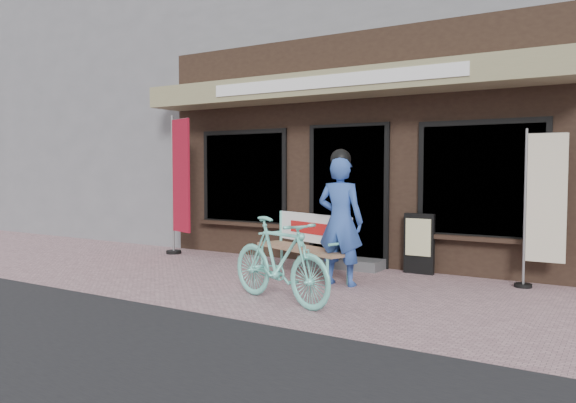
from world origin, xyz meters
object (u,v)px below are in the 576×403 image
Objects in this scene: person at (340,219)px; bench at (307,240)px; bicycle at (280,260)px; nobori_cream at (543,206)px; menu_stand at (419,243)px; nobori_red at (180,183)px.

bench is at bearing 155.55° from person.
nobori_cream is at bearing -29.08° from bicycle.
bicycle is at bearing -51.21° from bench.
bicycle is at bearing -106.34° from menu_stand.
nobori_cream is at bearing 21.79° from person.
person is at bearing 6.42° from nobori_red.
bicycle is at bearing -137.76° from nobori_cream.
bicycle is 0.66× the size of nobori_red.
menu_stand is at bearing 60.17° from person.
bicycle reaches higher than bench.
nobori_cream is (2.40, 2.32, 0.56)m from bicycle.
bench is at bearing 8.14° from nobori_red.
nobori_red reaches higher than person.
person is 1.49m from menu_stand.
bicycle is 2.63m from menu_stand.
bicycle is (-0.15, -1.23, -0.38)m from person.
menu_stand is at bearing 61.34° from bench.
bench is 1.63m from menu_stand.
bicycle is at bearing -101.08° from person.
menu_stand is at bearing -0.10° from bicycle.
bench is at bearing -165.02° from nobori_cream.
person is at bearing -155.86° from nobori_cream.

